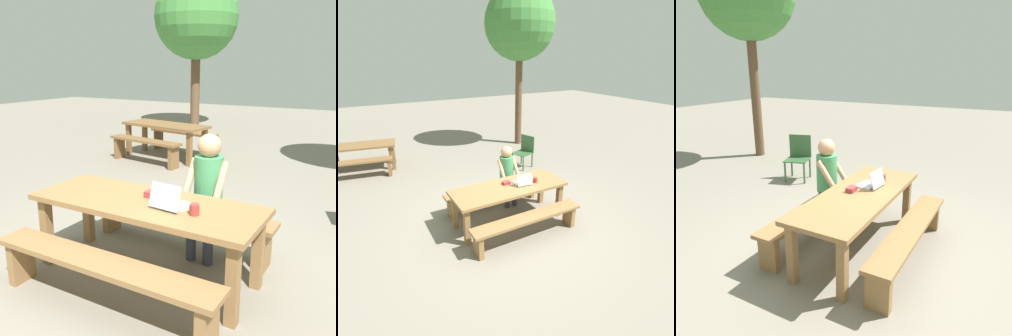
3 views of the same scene
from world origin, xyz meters
TOP-DOWN VIEW (x-y plane):
  - ground_plane at (0.00, 0.00)m, footprint 30.00×30.00m
  - picnic_table_front at (0.00, 0.00)m, footprint 2.07×0.78m
  - bench_near at (0.00, -0.64)m, footprint 1.99×0.30m
  - bench_far at (0.00, 0.64)m, footprint 1.99×0.30m
  - laptop at (0.27, -0.03)m, footprint 0.31×0.30m
  - small_pouch at (0.01, 0.11)m, footprint 0.14×0.09m
  - coffee_mug at (0.52, -0.08)m, footprint 0.08×0.08m
  - person_seated at (0.31, 0.60)m, footprint 0.39×0.40m
  - picnic_table_mid at (-2.20, 4.07)m, footprint 1.88×0.98m
  - bench_mid_south at (-2.30, 3.46)m, footprint 1.64×0.55m
  - bench_mid_north at (-2.10, 4.68)m, footprint 1.64×0.55m
  - tree_right at (-3.48, 8.04)m, footprint 2.45×2.45m

SIDE VIEW (x-z plane):
  - ground_plane at x=0.00m, z-range 0.00..0.00m
  - bench_near at x=0.00m, z-range 0.12..0.55m
  - bench_far at x=0.00m, z-range 0.12..0.55m
  - bench_mid_south at x=-2.30m, z-range 0.11..0.59m
  - bench_mid_north at x=-2.10m, z-range 0.11..0.59m
  - picnic_table_mid at x=-2.20m, z-range 0.24..0.94m
  - picnic_table_front at x=0.00m, z-range 0.26..0.97m
  - person_seated at x=0.31m, z-range 0.10..1.34m
  - small_pouch at x=0.01m, z-range 0.71..0.77m
  - coffee_mug at x=0.52m, z-range 0.71..0.80m
  - laptop at x=0.27m, z-range 0.66..0.88m
  - tree_right at x=-3.48m, z-range 0.97..5.42m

